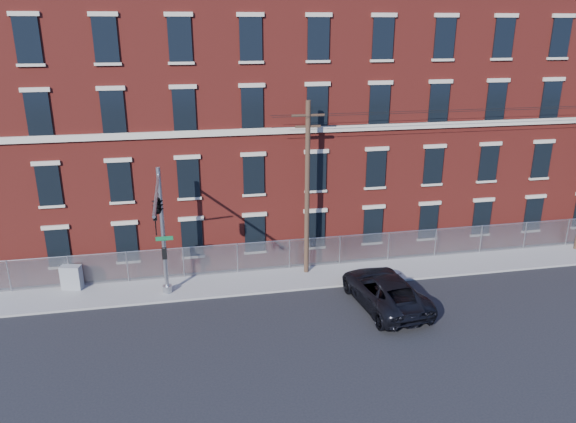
% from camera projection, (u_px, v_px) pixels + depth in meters
% --- Properties ---
extents(ground, '(140.00, 140.00, 0.00)m').
position_uv_depth(ground, '(292.00, 325.00, 26.61)').
color(ground, black).
rests_on(ground, ground).
extents(sidewalk, '(65.00, 3.00, 0.12)m').
position_uv_depth(sidewalk, '(467.00, 263.00, 33.43)').
color(sidewalk, gray).
rests_on(sidewalk, ground).
extents(mill_building, '(55.30, 14.32, 16.30)m').
position_uv_depth(mill_building, '(417.00, 110.00, 39.10)').
color(mill_building, maroon).
rests_on(mill_building, ground).
extents(chain_link_fence, '(59.06, 0.06, 1.85)m').
position_uv_depth(chain_link_fence, '(458.00, 240.00, 34.31)').
color(chain_link_fence, '#A5A8AD').
rests_on(chain_link_fence, ground).
extents(traffic_signal_mast, '(0.90, 6.75, 7.00)m').
position_uv_depth(traffic_signal_mast, '(159.00, 215.00, 25.79)').
color(traffic_signal_mast, '#9EA0A5').
rests_on(traffic_signal_mast, ground).
extents(utility_pole_near, '(1.80, 0.28, 10.00)m').
position_uv_depth(utility_pole_near, '(307.00, 187.00, 30.45)').
color(utility_pole_near, '#3F2B1F').
rests_on(utility_pole_near, ground).
extents(pickup_truck, '(3.49, 6.46, 1.72)m').
position_uv_depth(pickup_truck, '(385.00, 290.00, 28.25)').
color(pickup_truck, black).
rests_on(pickup_truck, ground).
extents(utility_cabinet, '(1.18, 0.79, 1.35)m').
position_uv_depth(utility_cabinet, '(72.00, 277.00, 29.85)').
color(utility_cabinet, gray).
rests_on(utility_cabinet, sidewalk).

